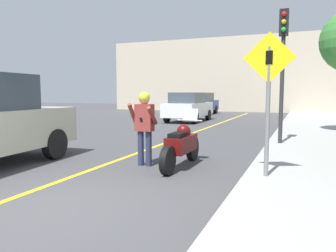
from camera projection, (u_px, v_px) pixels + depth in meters
ground_plane at (33, 207)px, 4.76m from camera, size 80.00×80.00×0.00m
road_center_line at (161, 145)px, 10.50m from camera, size 0.12×36.00×0.01m
building_backdrop at (260, 74)px, 28.34m from camera, size 28.00×1.20×6.57m
motorcycle at (182, 145)px, 7.32m from camera, size 0.62×2.20×1.28m
person_biker at (144, 121)px, 7.37m from camera, size 0.59×0.47×1.68m
crossing_sign at (268, 91)px, 5.85m from camera, size 0.91×0.08×2.59m
traffic_light at (283, 52)px, 9.67m from camera, size 0.26×0.30×3.95m
parked_car_white at (188, 107)px, 19.09m from camera, size 1.88×4.20×1.68m
parked_car_blue at (201, 103)px, 25.37m from camera, size 1.88×4.20×1.68m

